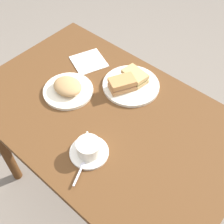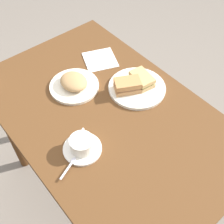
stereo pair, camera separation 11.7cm
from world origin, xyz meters
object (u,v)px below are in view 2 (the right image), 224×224
Objects in this scene: dining_table at (107,128)px; sandwich_plate at (137,88)px; sandwich_front at (142,79)px; spoon at (71,164)px; coffee_saucer at (82,149)px; side_plate at (74,86)px; napkin at (100,60)px; sandwich_back at (127,85)px; coffee_cup at (82,143)px.

dining_table is 4.54× the size of sandwich_plate.
sandwich_front is 0.50m from spoon.
side_plate reaches higher than coffee_saucer.
dining_table is 5.23× the size of side_plate.
sandwich_plate reaches higher than napkin.
dining_table is 0.35m from napkin.
sandwich_plate is at bearing -74.78° from coffee_saucer.
sandwich_plate is 0.39m from coffee_saucer.
coffee_saucer reaches higher than napkin.
coffee_cup is (-0.11, 0.33, -0.00)m from sandwich_back.
coffee_saucer is at bearing 114.49° from dining_table.
sandwich_plate is 0.28m from side_plate.
coffee_cup is (-0.10, 0.37, 0.03)m from sandwich_plate.
napkin is (0.39, -0.44, -0.01)m from spoon.
napkin is at bearing -48.49° from spoon.
sandwich_front is (0.00, -0.03, 0.03)m from sandwich_plate.
spoon is (-0.03, 0.07, 0.01)m from coffee_saucer.
dining_table is 0.21m from sandwich_back.
dining_table is 0.31m from spoon.
dining_table is 0.24m from side_plate.
coffee_cup reaches higher than sandwich_plate.
spoon reaches higher than coffee_saucer.
sandwich_plate is at bearing -74.90° from coffee_cup.
sandwich_back is 0.35m from coffee_saucer.
sandwich_plate is 0.04m from sandwich_front.
coffee_cup is 0.46× the size of side_plate.
napkin is at bearing -45.62° from coffee_cup.
sandwich_back is 0.89× the size of coffee_saucer.
coffee_saucer is at bearing 134.39° from napkin.
side_plate is at bearing -29.79° from coffee_saucer.
sandwich_back is (0.01, 0.08, 0.00)m from sandwich_front.
side_plate is (0.19, 0.21, 0.00)m from sandwich_plate.
coffee_saucer is (-0.08, 0.18, 0.12)m from dining_table.
sandwich_plate is at bearing -106.39° from sandwich_back.
coffee_saucer is at bearing 109.41° from sandwich_back.
dining_table is at bearing -65.68° from coffee_cup.
napkin is at bearing 1.08° from sandwich_plate.
sandwich_front is at bearing -82.11° from sandwich_plate.
coffee_cup is at bearing -41.03° from coffee_saucer.
dining_table is 0.25m from coffee_cup.
sandwich_back reaches higher than side_plate.
coffee_cup is at bearing 104.57° from sandwich_front.
sandwich_plate is 0.06m from sandwich_back.
sandwich_front is at bearing -96.91° from sandwich_back.
sandwich_plate is at bearing -73.53° from spoon.
spoon reaches higher than side_plate.
sandwich_back reaches higher than coffee_saucer.
sandwich_front is 0.30m from side_plate.
side_plate is (0.29, -0.17, 0.00)m from coffee_saucer.
dining_table is 8.85× the size of sandwich_back.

